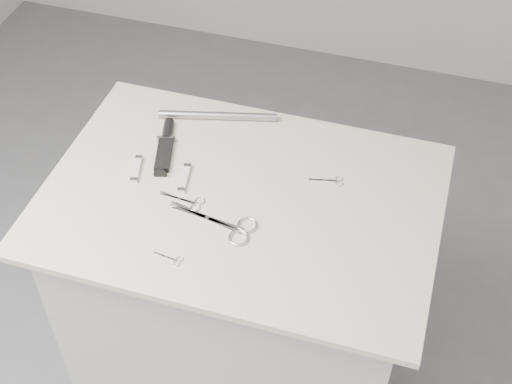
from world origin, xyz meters
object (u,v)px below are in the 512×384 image
(large_shears, at_px, (230,227))
(embroidery_scissors_a, at_px, (189,202))
(pocket_knife_a, at_px, (184,178))
(metal_rail, at_px, (218,116))
(pocket_knife_b, at_px, (136,169))
(plinth, at_px, (243,306))
(tiny_scissors, at_px, (172,259))
(sheathed_knife, at_px, (166,144))
(embroidery_scissors_b, at_px, (331,181))

(large_shears, xyz_separation_m, embroidery_scissors_a, (-0.12, 0.05, -0.00))
(pocket_knife_a, xyz_separation_m, metal_rail, (0.00, 0.26, 0.01))
(pocket_knife_a, distance_m, pocket_knife_b, 0.13)
(plinth, bearing_deg, metal_rail, 119.66)
(tiny_scissors, distance_m, sheathed_knife, 0.40)
(embroidery_scissors_b, relative_size, sheathed_knife, 0.45)
(tiny_scissors, bearing_deg, pocket_knife_b, 136.05)
(metal_rail, bearing_deg, pocket_knife_a, -90.35)
(pocket_knife_a, bearing_deg, embroidery_scissors_b, -84.12)
(large_shears, distance_m, pocket_knife_b, 0.32)
(large_shears, xyz_separation_m, embroidery_scissors_b, (0.20, 0.23, -0.00))
(pocket_knife_b, bearing_deg, metal_rail, -42.03)
(sheathed_knife, xyz_separation_m, metal_rail, (0.10, 0.15, 0.00))
(embroidery_scissors_a, xyz_separation_m, sheathed_knife, (-0.14, 0.18, 0.01))
(sheathed_knife, xyz_separation_m, pocket_knife_b, (-0.04, -0.11, -0.00))
(tiny_scissors, height_order, pocket_knife_a, pocket_knife_a)
(plinth, height_order, tiny_scissors, tiny_scissors)
(plinth, height_order, embroidery_scissors_a, embroidery_scissors_a)
(embroidery_scissors_b, height_order, sheathed_knife, sheathed_knife)
(embroidery_scissors_a, height_order, sheathed_knife, sheathed_knife)
(plinth, distance_m, pocket_knife_a, 0.50)
(large_shears, distance_m, sheathed_knife, 0.35)
(large_shears, distance_m, metal_rail, 0.41)
(sheathed_knife, relative_size, metal_rail, 0.60)
(plinth, relative_size, embroidery_scissors_b, 10.03)
(plinth, bearing_deg, tiny_scissors, -110.83)
(large_shears, bearing_deg, pocket_knife_a, 153.41)
(pocket_knife_a, bearing_deg, tiny_scissors, -175.85)
(embroidery_scissors_a, bearing_deg, plinth, 31.27)
(metal_rail, bearing_deg, large_shears, -66.68)
(metal_rail, bearing_deg, tiny_scissors, -82.85)
(embroidery_scissors_b, relative_size, tiny_scissors, 1.21)
(embroidery_scissors_a, bearing_deg, tiny_scissors, -76.45)
(embroidery_scissors_a, bearing_deg, metal_rail, 102.44)
(plinth, bearing_deg, pocket_knife_a, 174.09)
(embroidery_scissors_a, bearing_deg, embroidery_scissors_b, 34.43)
(plinth, relative_size, pocket_knife_b, 9.27)
(large_shears, bearing_deg, sheathed_knife, 148.43)
(embroidery_scissors_b, distance_m, metal_rail, 0.39)
(sheathed_knife, bearing_deg, pocket_knife_b, 146.49)
(large_shears, distance_m, pocket_knife_a, 0.20)
(tiny_scissors, height_order, sheathed_knife, sheathed_knife)
(embroidery_scissors_b, xyz_separation_m, pocket_knife_a, (-0.36, -0.11, 0.00))
(tiny_scissors, relative_size, pocket_knife_b, 0.76)
(large_shears, bearing_deg, embroidery_scissors_b, 58.58)
(plinth, height_order, large_shears, large_shears)
(plinth, bearing_deg, sheathed_knife, 153.76)
(embroidery_scissors_a, height_order, pocket_knife_a, pocket_knife_a)
(metal_rail, bearing_deg, pocket_knife_b, -117.11)
(sheathed_knife, bearing_deg, tiny_scissors, -171.71)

